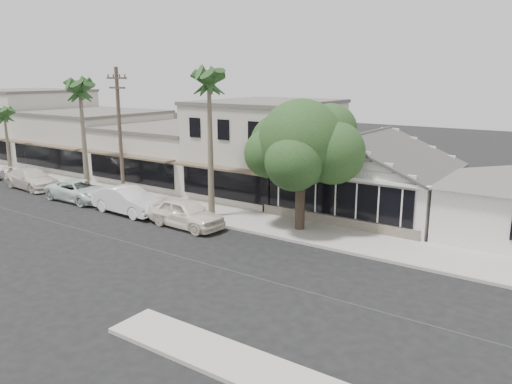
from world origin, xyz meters
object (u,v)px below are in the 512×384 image
Objects in this scene: car_0 at (186,213)px; car_1 at (128,200)px; car_2 at (80,191)px; car_3 at (32,179)px; shade_tree at (302,145)px; utility_pole at (120,133)px.

car_0 is 5.00m from car_1.
car_1 is 5.21m from car_2.
car_3 reaches higher than car_2.
shade_tree is (5.64, 3.26, 3.97)m from car_0.
car_1 is 0.98× the size of car_2.
utility_pole is at bearing -72.32° from car_2.
car_3 is at bearing -173.40° from shade_tree.
utility_pole is at bearing 57.31° from car_1.
car_2 is at bearing 88.82° from car_1.
utility_pole reaches higher than car_0.
car_3 is 22.68m from shade_tree.
utility_pole is 5.31m from car_2.
car_3 is (-6.33, 0.30, 0.04)m from car_2.
car_2 is 0.72× the size of shade_tree.
utility_pole reaches higher than car_3.
car_3 is at bearing 89.09° from car_1.
shade_tree reaches higher than car_0.
car_1 is (-5.00, 0.09, 0.02)m from car_0.
shade_tree is (12.59, 1.81, 0.01)m from utility_pole.
car_2 is 16.61m from shade_tree.
shade_tree reaches higher than car_3.
car_1 is at bearing 91.83° from car_0.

